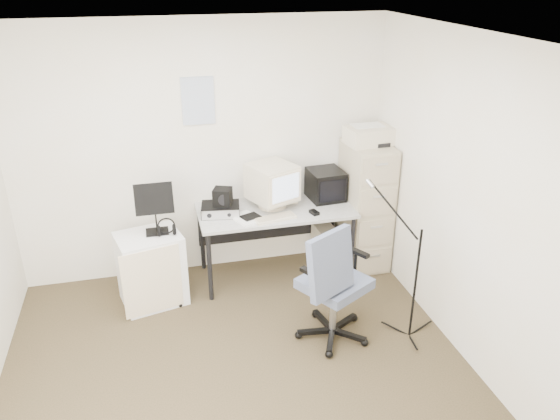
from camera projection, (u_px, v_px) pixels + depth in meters
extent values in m
cube|color=#322D19|center=(241.00, 380.00, 4.19)|extent=(3.60, 3.60, 0.01)
cube|color=white|center=(228.00, 42.00, 3.14)|extent=(3.60, 3.60, 0.01)
cube|color=beige|center=(203.00, 152.00, 5.25)|extent=(3.60, 0.02, 2.50)
cube|color=beige|center=(474.00, 208.00, 4.06)|extent=(0.02, 3.60, 2.50)
cube|color=white|center=(198.00, 101.00, 5.03)|extent=(0.30, 0.02, 0.44)
cube|color=#B5AD94|center=(365.00, 206.00, 5.57)|extent=(0.40, 0.60, 1.30)
cube|color=beige|center=(369.00, 136.00, 5.28)|extent=(0.46, 0.34, 0.17)
cube|color=silver|center=(276.00, 242.00, 5.45)|extent=(1.50, 0.70, 0.73)
cube|color=beige|center=(272.00, 186.00, 5.26)|extent=(0.52, 0.53, 0.43)
cube|color=black|center=(326.00, 184.00, 5.48)|extent=(0.35, 0.37, 0.30)
cube|color=beige|center=(294.00, 195.00, 5.42)|extent=(0.09, 0.09, 0.15)
cube|color=beige|center=(275.00, 218.00, 5.09)|extent=(0.42, 0.22, 0.02)
cube|color=black|center=(314.00, 212.00, 5.19)|extent=(0.09, 0.12, 0.03)
cube|color=black|center=(221.00, 209.00, 5.17)|extent=(0.39, 0.31, 0.10)
cube|color=black|center=(223.00, 197.00, 5.11)|extent=(0.21, 0.20, 0.16)
cube|color=white|center=(246.00, 218.00, 5.08)|extent=(0.30, 0.34, 0.02)
cube|color=beige|center=(326.00, 246.00, 5.73)|extent=(0.20, 0.43, 0.40)
cube|color=slate|center=(335.00, 281.00, 4.45)|extent=(0.86, 0.86, 1.09)
cube|color=white|center=(151.00, 269.00, 5.02)|extent=(0.64, 0.56, 0.69)
cube|color=black|center=(155.00, 208.00, 4.83)|extent=(0.34, 0.19, 0.49)
torus|color=black|center=(167.00, 229.00, 4.87)|extent=(0.21, 0.21, 0.03)
cylinder|color=black|center=(417.00, 268.00, 4.41)|extent=(0.03, 0.03, 1.32)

